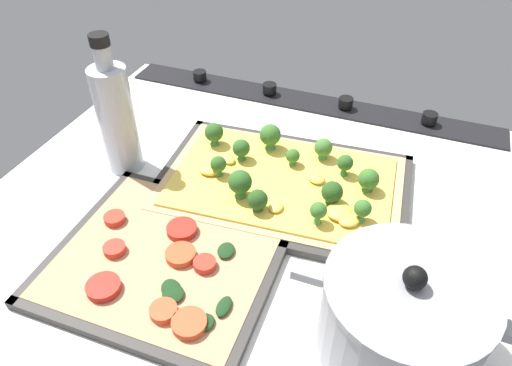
{
  "coord_description": "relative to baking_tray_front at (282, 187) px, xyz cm",
  "views": [
    {
      "loc": [
        -20.17,
        49.43,
        48.42
      ],
      "look_at": [
        -1.17,
        -0.25,
        3.78
      ],
      "focal_mm": 33.11,
      "sensor_mm": 36.0,
      "label": 1
    }
  ],
  "objects": [
    {
      "name": "oil_bottle",
      "position": [
        26.04,
        3.54,
        9.12
      ],
      "size": [
        5.7,
        5.7,
        22.7
      ],
      "color": "#B7BCC6",
      "rests_on": "ground_plane"
    },
    {
      "name": "baking_tray_front",
      "position": [
        0.0,
        0.0,
        0.0
      ],
      "size": [
        40.55,
        28.82,
        1.3
      ],
      "color": "#33302D",
      "rests_on": "ground_plane"
    },
    {
      "name": "broccoli_pizza",
      "position": [
        -0.09,
        -0.06,
        1.52
      ],
      "size": [
        37.97,
        26.25,
        5.86
      ],
      "color": "tan",
      "rests_on": "baking_tray_front"
    },
    {
      "name": "stove_control_panel",
      "position": [
        3.86,
        -27.02,
        0.19
      ],
      "size": [
        75.39,
        7.0,
        2.6
      ],
      "color": "black",
      "rests_on": "ground_plane"
    },
    {
      "name": "ground_plane",
      "position": [
        3.86,
        4.5,
        -1.86
      ],
      "size": [
        78.54,
        70.05,
        3.0
      ],
      "primitive_type": "cube",
      "color": "white"
    },
    {
      "name": "cooking_pot",
      "position": [
        -20.32,
        21.38,
        5.17
      ],
      "size": [
        24.3,
        17.45,
        13.34
      ],
      "color": "gray",
      "rests_on": "ground_plane"
    },
    {
      "name": "baking_tray_back",
      "position": [
        9.57,
        19.38,
        0.01
      ],
      "size": [
        29.5,
        27.24,
        1.3
      ],
      "color": "#33302D",
      "rests_on": "ground_plane"
    },
    {
      "name": "veggie_pizza_back",
      "position": [
        9.3,
        19.92,
        0.75
      ],
      "size": [
        27.06,
        24.81,
        1.9
      ],
      "color": "tan",
      "rests_on": "baking_tray_back"
    }
  ]
}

